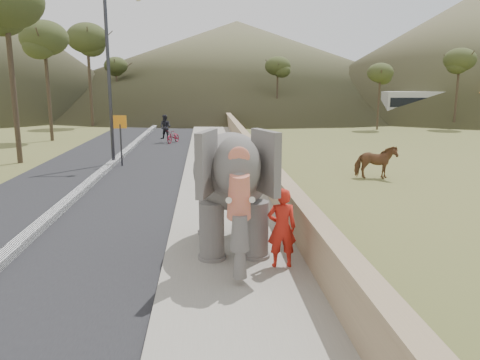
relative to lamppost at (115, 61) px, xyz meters
name	(u,v)px	position (x,y,z in m)	size (l,w,h in m)	color
ground	(232,253)	(4.69, -12.55, -4.87)	(160.00, 160.00, 0.00)	olive
road	(103,174)	(-0.31, -2.55, -4.86)	(7.00, 120.00, 0.03)	black
median	(103,172)	(-0.31, -2.55, -4.76)	(0.35, 120.00, 0.22)	black
walkway	(218,171)	(4.69, -2.55, -4.80)	(3.00, 120.00, 0.15)	#9E9687
parapet	(256,160)	(6.34, -2.55, -4.32)	(0.30, 120.00, 1.10)	tan
lamppost	(115,61)	(0.00, 0.00, 0.00)	(1.76, 0.36, 8.00)	#2C2D31
signboard	(120,132)	(0.19, -0.58, -3.23)	(0.60, 0.08, 2.40)	#2D2D33
cow	(376,162)	(11.08, -4.35, -4.18)	(0.74, 1.64, 1.38)	brown
distant_car	(407,116)	(23.95, 22.07, -4.15)	(1.70, 4.23, 1.44)	silver
bus_white	(440,107)	(27.48, 22.57, -3.32)	(2.50, 11.00, 3.10)	beige
hill_right	(477,52)	(40.69, 39.45, 3.13)	(56.00, 56.00, 16.00)	brown
hill_far	(237,65)	(9.69, 57.45, 2.13)	(80.00, 80.00, 14.00)	brown
elephant_and_man	(232,187)	(4.71, -12.39, -3.35)	(2.23, 3.83, 2.76)	slate
motorcyclist	(169,132)	(1.80, 8.25, -4.13)	(1.54, 1.70, 1.87)	maroon
trees	(205,83)	(4.24, 14.59, -0.93)	(47.09, 42.07, 9.37)	#473828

